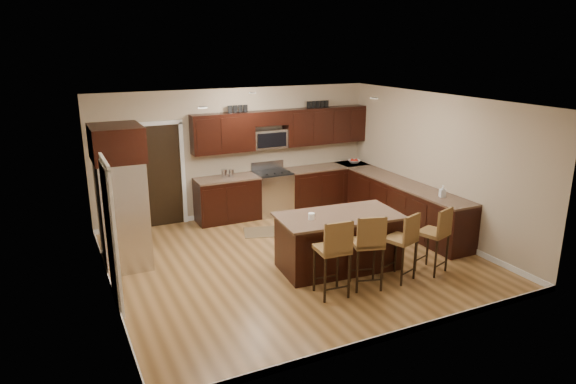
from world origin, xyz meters
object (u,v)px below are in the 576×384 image
refrigerator (121,196)px  stool_extra (437,233)px  range (272,192)px  stool_right (404,239)px  island (338,243)px  stool_left (334,249)px  stool_mid (368,243)px

refrigerator → stool_extra: (4.44, -2.48, -0.52)m
range → stool_right: (0.49, -3.89, 0.22)m
island → refrigerator: refrigerator is taller
refrigerator → stool_extra: size_ratio=2.13×
range → island: bearing=-93.3°
stool_left → stool_mid: stool_left is taller
range → stool_mid: 3.90m
stool_mid → stool_right: stool_mid is taller
range → stool_mid: stool_mid is taller
island → stool_extra: bearing=-27.9°
island → refrigerator: (-3.12, 1.64, 0.78)m
stool_right → refrigerator: (-3.79, 2.48, 0.52)m
range → stool_mid: bearing=-92.5°
stool_mid → stool_extra: bearing=16.8°
refrigerator → range: bearing=23.1°
stool_left → island: bearing=60.4°
range → stool_left: 3.98m
island → range: bearing=91.3°
range → island: (-0.18, -3.04, -0.04)m
island → stool_left: (-0.58, -0.85, 0.31)m
stool_mid → stool_right: bearing=17.0°
stool_mid → stool_right: size_ratio=1.07×
stool_mid → refrigerator: bearing=158.1°
stool_extra → refrigerator: bearing=131.6°
refrigerator → stool_extra: 5.11m
island → refrigerator: 3.61m
range → island: 3.05m
range → refrigerator: bearing=-156.9°
range → island: size_ratio=0.54×
island → stool_right: bearing=-47.0°
range → stool_left: stool_left is taller
stool_left → stool_extra: 1.90m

